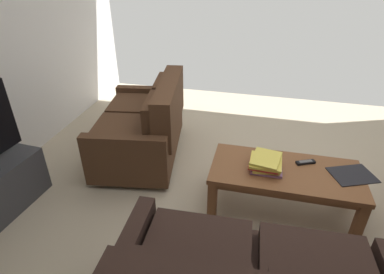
{
  "coord_description": "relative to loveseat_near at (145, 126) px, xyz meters",
  "views": [
    {
      "loc": [
        0.22,
        2.2,
        1.91
      ],
      "look_at": [
        0.64,
        0.46,
        0.86
      ],
      "focal_mm": 29.48,
      "sensor_mm": 36.0,
      "label": 1
    }
  ],
  "objects": [
    {
      "name": "book_stack",
      "position": [
        -1.23,
        0.57,
        0.12
      ],
      "size": [
        0.26,
        0.29,
        0.1
      ],
      "color": "#996699",
      "rests_on": "coffee_table"
    },
    {
      "name": "loose_magazine",
      "position": [
        -1.9,
        0.51,
        0.07
      ],
      "size": [
        0.39,
        0.35,
        0.01
      ],
      "primitive_type": "cube",
      "rotation": [
        0.0,
        0.0,
        5.1
      ],
      "color": "black",
      "rests_on": "coffee_table"
    },
    {
      "name": "ground_plane",
      "position": [
        -1.36,
        0.49,
        -0.36
      ],
      "size": [
        5.32,
        4.91,
        0.01
      ],
      "primitive_type": "cube",
      "color": "#B7A88E"
    },
    {
      "name": "loveseat_near",
      "position": [
        0.0,
        0.0,
        0.0
      ],
      "size": [
        0.97,
        1.36,
        0.84
      ],
      "color": "black",
      "rests_on": "ground"
    },
    {
      "name": "coffee_table",
      "position": [
        -1.4,
        0.55,
        -0.0
      ],
      "size": [
        1.18,
        0.56,
        0.42
      ],
      "color": "brown",
      "rests_on": "ground"
    },
    {
      "name": "tv_remote",
      "position": [
        -1.55,
        0.42,
        0.08
      ],
      "size": [
        0.16,
        0.11,
        0.02
      ],
      "color": "black",
      "rests_on": "coffee_table"
    }
  ]
}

